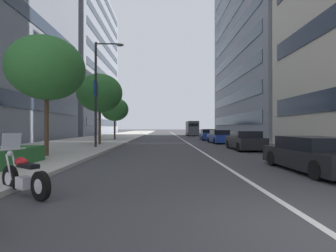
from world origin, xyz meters
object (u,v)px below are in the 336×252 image
car_mid_block_traffic (245,141)px  street_lamp_with_banners (100,84)px  car_following_behind (208,135)px  delivery_van_ahead (192,128)px  car_lead_in_lane (219,137)px  street_tree_far_plaza (115,109)px  car_far_down_avenue (313,155)px  motorcycle_nearest_camera (24,177)px  street_tree_near_plaza_corner (100,93)px  street_tree_mid_sidewalk (47,69)px

car_mid_block_traffic → street_lamp_with_banners: (0.99, 10.73, 4.25)m
car_following_behind → delivery_van_ahead: (16.23, 0.25, 0.83)m
car_lead_in_lane → street_tree_far_plaza: 13.42m
car_mid_block_traffic → street_tree_far_plaza: street_tree_far_plaza is taller
car_far_down_avenue → street_tree_far_plaza: street_tree_far_plaza is taller
car_following_behind → motorcycle_nearest_camera: bearing=163.5°
car_following_behind → street_tree_near_plaza_corner: street_tree_near_plaza_corner is taller
car_far_down_avenue → car_lead_in_lane: car_lead_in_lane is taller
street_lamp_with_banners → street_tree_near_plaza_corner: size_ratio=1.28×
car_following_behind → street_tree_near_plaza_corner: size_ratio=0.73×
street_lamp_with_banners → car_far_down_avenue: bearing=-134.1°
car_lead_in_lane → street_tree_near_plaza_corner: (-3.55, 11.41, 4.04)m
motorcycle_nearest_camera → car_far_down_avenue: size_ratio=0.38×
car_far_down_avenue → motorcycle_nearest_camera: bearing=108.0°
street_tree_mid_sidewalk → street_tree_near_plaza_corner: street_tree_mid_sidewalk is taller
street_tree_near_plaza_corner → car_mid_block_traffic: bearing=-110.1°
street_lamp_with_banners → street_tree_near_plaza_corner: street_lamp_with_banners is taller
car_mid_block_traffic → street_tree_mid_sidewalk: bearing=112.5°
car_following_behind → street_tree_mid_sidewalk: size_ratio=0.73×
car_lead_in_lane → street_tree_far_plaza: size_ratio=0.82×
car_far_down_avenue → street_tree_far_plaza: bearing=26.1°
street_tree_mid_sidewalk → delivery_van_ahead: bearing=-18.2°
car_lead_in_lane → street_tree_mid_sidewalk: street_tree_mid_sidewalk is taller
car_lead_in_lane → street_tree_mid_sidewalk: (-12.65, 11.92, 4.09)m
street_tree_near_plaza_corner → car_far_down_avenue: bearing=-139.9°
street_lamp_with_banners → delivery_van_ahead: bearing=-19.2°
car_far_down_avenue → street_lamp_with_banners: 15.03m
delivery_van_ahead → street_tree_mid_sidewalk: (-35.63, 11.70, 3.23)m
car_lead_in_lane → street_tree_near_plaza_corner: bearing=104.8°
street_tree_far_plaza → car_lead_in_lane: bearing=-115.0°
street_tree_far_plaza → street_tree_mid_sidewalk: bearing=179.7°
motorcycle_nearest_camera → delivery_van_ahead: 43.83m
delivery_van_ahead → street_lamp_with_banners: (-29.76, 10.38, 3.40)m
motorcycle_nearest_camera → street_tree_far_plaza: (25.42, 2.67, 3.41)m
car_mid_block_traffic → delivery_van_ahead: (30.75, 0.35, 0.84)m
delivery_van_ahead → street_tree_mid_sidewalk: street_tree_mid_sidewalk is taller
car_mid_block_traffic → street_tree_near_plaza_corner: 12.93m
car_far_down_avenue → street_tree_mid_sidewalk: street_tree_mid_sidewalk is taller
motorcycle_nearest_camera → car_far_down_avenue: motorcycle_nearest_camera is taller
delivery_van_ahead → car_far_down_avenue: bearing=-179.3°
street_tree_near_plaza_corner → car_following_behind: bearing=-48.0°
street_tree_mid_sidewalk → street_tree_near_plaza_corner: size_ratio=1.01×
delivery_van_ahead → street_tree_mid_sidewalk: 37.64m
delivery_van_ahead → street_tree_near_plaza_corner: 28.97m
motorcycle_nearest_camera → street_tree_near_plaza_corner: bearing=-46.1°
car_far_down_avenue → street_lamp_with_banners: size_ratio=0.59×
delivery_van_ahead → car_mid_block_traffic: bearing=-178.6°
car_mid_block_traffic → motorcycle_nearest_camera: bearing=143.1°
motorcycle_nearest_camera → car_mid_block_traffic: 15.29m
car_far_down_avenue → street_tree_far_plaza: (22.31, 11.56, 3.24)m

